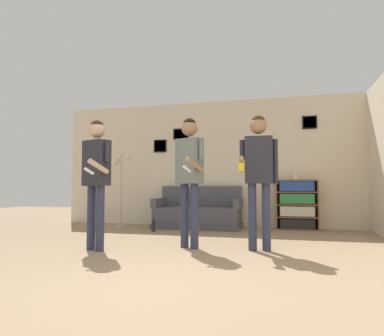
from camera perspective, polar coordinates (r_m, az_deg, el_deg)
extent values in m
plane|color=#937A5B|center=(3.01, -6.05, -19.15)|extent=(20.00, 20.00, 0.00)
cube|color=beige|center=(7.37, 6.61, 0.81)|extent=(7.73, 0.06, 2.70)
cube|color=black|center=(7.38, 19.01, 7.20)|extent=(0.29, 0.02, 0.27)
cube|color=gray|center=(7.38, 19.01, 7.21)|extent=(0.24, 0.01, 0.22)
cube|color=black|center=(7.64, -1.85, 5.68)|extent=(0.35, 0.02, 0.24)
cube|color=#B2B2BC|center=(7.63, -1.86, 5.69)|extent=(0.31, 0.01, 0.20)
cube|color=black|center=(7.75, -5.32, 3.66)|extent=(0.30, 0.02, 0.28)
cube|color=gray|center=(7.75, -5.34, 3.67)|extent=(0.25, 0.01, 0.24)
cube|color=#4C4C56|center=(7.05, 0.94, -9.60)|extent=(1.77, 0.80, 0.10)
cube|color=#4C4C56|center=(7.03, 0.94, -7.90)|extent=(1.71, 0.74, 0.32)
cube|color=#4C4C56|center=(7.33, 1.54, -4.76)|extent=(1.71, 0.14, 0.44)
cube|color=#4C4C56|center=(7.25, -5.46, -5.77)|extent=(0.12, 0.74, 0.18)
cube|color=#4C4C56|center=(6.87, 7.69, -5.89)|extent=(0.12, 0.74, 0.18)
cube|color=brown|center=(7.07, 13.91, -5.92)|extent=(0.02, 0.30, 0.98)
cube|color=brown|center=(7.10, 20.22, -5.80)|extent=(0.02, 0.30, 0.98)
cube|color=brown|center=(7.22, 17.02, -5.81)|extent=(0.80, 0.01, 0.98)
cube|color=brown|center=(7.11, 17.14, -9.71)|extent=(0.75, 0.30, 0.02)
cube|color=brown|center=(7.07, 17.01, -2.00)|extent=(0.75, 0.30, 0.02)
cube|color=brown|center=(7.09, 17.10, -7.84)|extent=(0.75, 0.30, 0.02)
cube|color=brown|center=(7.07, 17.07, -5.87)|extent=(0.75, 0.30, 0.02)
cube|color=brown|center=(7.07, 17.04, -3.89)|extent=(0.75, 0.30, 0.02)
cube|color=black|center=(7.09, 17.13, -8.86)|extent=(0.65, 0.26, 0.19)
cube|color=beige|center=(7.07, 17.09, -6.89)|extent=(0.65, 0.26, 0.19)
cube|color=#338447|center=(7.06, 17.06, -4.90)|extent=(0.65, 0.26, 0.19)
cube|color=#2847A3|center=(7.06, 17.02, -2.92)|extent=(0.65, 0.26, 0.19)
cylinder|color=#ADA89E|center=(7.44, -11.77, -9.48)|extent=(0.28, 0.28, 0.03)
cylinder|color=#ADA89E|center=(7.39, -11.70, -3.49)|extent=(0.03, 0.03, 1.52)
cylinder|color=#ADA89E|center=(7.40, -11.15, 2.18)|extent=(0.02, 0.16, 0.02)
sphere|color=beige|center=(7.36, -10.66, 1.97)|extent=(0.15, 0.15, 0.15)
cylinder|color=#ADA89E|center=(7.45, -12.13, 1.38)|extent=(0.02, 0.16, 0.02)
sphere|color=beige|center=(7.48, -12.61, 1.14)|extent=(0.15, 0.15, 0.15)
cylinder|color=#2D334C|center=(4.81, -16.45, -7.91)|extent=(0.11, 0.11, 0.85)
cylinder|color=#2D334C|center=(4.67, -15.08, -8.07)|extent=(0.11, 0.11, 0.85)
cube|color=#282833|center=(4.74, -15.64, 0.81)|extent=(0.41, 0.32, 0.60)
sphere|color=#D1A889|center=(4.79, -15.55, 6.15)|extent=(0.22, 0.22, 0.22)
sphere|color=#382314|center=(4.80, -15.55, 6.60)|extent=(0.19, 0.19, 0.19)
cylinder|color=#282833|center=(4.58, -13.93, 2.60)|extent=(0.07, 0.07, 0.26)
cylinder|color=#D1A889|center=(4.48, -15.34, 0.27)|extent=(0.17, 0.31, 0.19)
cylinder|color=white|center=(4.39, -16.79, -0.50)|extent=(0.08, 0.14, 0.09)
cylinder|color=#282833|center=(4.91, -17.21, 0.44)|extent=(0.07, 0.07, 0.57)
cylinder|color=#2D334C|center=(4.80, -1.25, -7.88)|extent=(0.11, 0.11, 0.88)
cylinder|color=#2D334C|center=(4.68, 0.40, -8.00)|extent=(0.11, 0.11, 0.88)
cube|color=slate|center=(4.74, -0.43, 1.17)|extent=(0.41, 0.34, 0.62)
sphere|color=#997051|center=(4.80, -0.43, 6.68)|extent=(0.23, 0.23, 0.23)
sphere|color=black|center=(4.80, -0.43, 7.15)|extent=(0.19, 0.19, 0.19)
cylinder|color=slate|center=(4.61, 1.58, 3.03)|extent=(0.07, 0.07, 0.26)
cylinder|color=#997051|center=(4.48, 0.40, 0.64)|extent=(0.20, 0.31, 0.19)
cylinder|color=white|center=(4.37, -0.84, -0.15)|extent=(0.09, 0.14, 0.09)
cylinder|color=slate|center=(4.88, -2.33, 0.78)|extent=(0.07, 0.07, 0.59)
cylinder|color=#2D334C|center=(4.62, 10.03, -8.02)|extent=(0.11, 0.11, 0.88)
cylinder|color=#2D334C|center=(4.62, 12.28, -7.99)|extent=(0.11, 0.11, 0.88)
cube|color=#282833|center=(4.62, 11.05, 1.31)|extent=(0.37, 0.22, 0.62)
sphere|color=#997051|center=(4.68, 10.99, 6.96)|extent=(0.23, 0.23, 0.23)
sphere|color=#382314|center=(4.68, 10.98, 7.43)|extent=(0.19, 0.19, 0.19)
cylinder|color=#282833|center=(4.62, 13.72, 1.07)|extent=(0.07, 0.07, 0.59)
cylinder|color=#282833|center=(4.63, 8.37, 3.00)|extent=(0.07, 0.07, 0.26)
cylinder|color=#997051|center=(4.47, 8.31, 0.66)|extent=(0.08, 0.32, 0.19)
cylinder|color=yellow|center=(4.32, 8.24, 0.16)|extent=(0.08, 0.08, 0.10)
cylinder|color=black|center=(6.55, -6.46, -9.70)|extent=(0.07, 0.07, 0.18)
cylinder|color=black|center=(6.54, -6.45, -8.57)|extent=(0.03, 0.03, 0.08)
cylinder|color=white|center=(7.07, 16.85, -1.50)|extent=(0.08, 0.08, 0.10)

